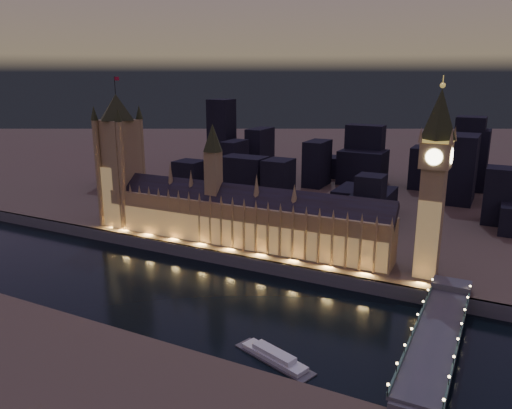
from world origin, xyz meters
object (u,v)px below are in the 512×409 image
at_px(victoria_tower, 120,153).
at_px(elizabeth_tower, 435,169).
at_px(river_boat, 274,357).
at_px(westminster_bridge, 437,338).
at_px(palace_of_westminster, 239,216).

distance_m(victoria_tower, elizabeth_tower, 218.13).
xyz_separation_m(elizabeth_tower, river_boat, (-44.39, -104.53, -66.94)).
bearing_deg(river_boat, elizabeth_tower, 66.99).
bearing_deg(victoria_tower, elizabeth_tower, 0.00).
distance_m(westminster_bridge, river_boat, 71.78).
height_order(palace_of_westminster, elizabeth_tower, elizabeth_tower).
relative_size(palace_of_westminster, victoria_tower, 1.89).
distance_m(elizabeth_tower, westminster_bridge, 91.78).
relative_size(westminster_bridge, river_boat, 2.80).
bearing_deg(victoria_tower, palace_of_westminster, -0.09).
bearing_deg(palace_of_westminster, elizabeth_tower, 0.08).
bearing_deg(victoria_tower, westminster_bridge, -15.63).
bearing_deg(river_boat, westminster_bridge, 33.13).
xyz_separation_m(palace_of_westminster, westminster_bridge, (134.73, -65.20, -20.38)).
xyz_separation_m(victoria_tower, elizabeth_tower, (218.00, 0.01, 7.67)).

